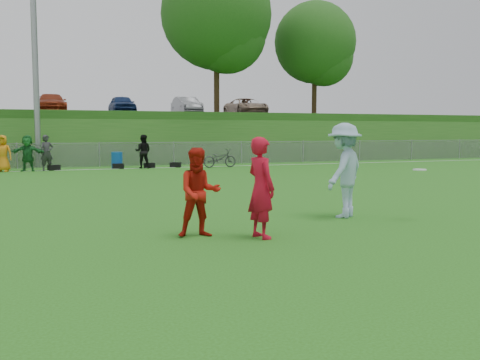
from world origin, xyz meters
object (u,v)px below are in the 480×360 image
player_blue (344,170)px  frisbee (420,170)px  recycling_bin (117,160)px  player_red_center (199,193)px  bicycle (220,158)px  player_red_left (261,188)px

player_blue → frisbee: player_blue is taller
recycling_bin → player_red_center: bearing=-93.4°
frisbee → recycling_bin: size_ratio=0.34×
bicycle → player_red_left: bearing=158.9°
player_red_center → recycling_bin: (1.09, 18.25, -0.38)m
frisbee → bicycle: frisbee is taller
recycling_bin → bicycle: 5.19m
player_blue → bicycle: size_ratio=1.15×
player_red_center → frisbee: player_red_center is taller
player_blue → frisbee: size_ratio=7.33×
player_red_left → player_blue: bearing=-72.5°
frisbee → recycling_bin: frisbee is taller
bicycle → player_red_center: bearing=155.5°
player_blue → bicycle: 16.27m
player_red_left → player_red_center: 1.10m
player_red_center → frisbee: size_ratio=5.66×
bicycle → recycling_bin: bearing=71.7°
frisbee → recycling_bin: bearing=101.6°
player_red_left → recycling_bin: 18.74m
player_red_left → frisbee: player_red_left is taller
frisbee → player_blue: bearing=144.2°
player_red_left → bicycle: player_red_left is taller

